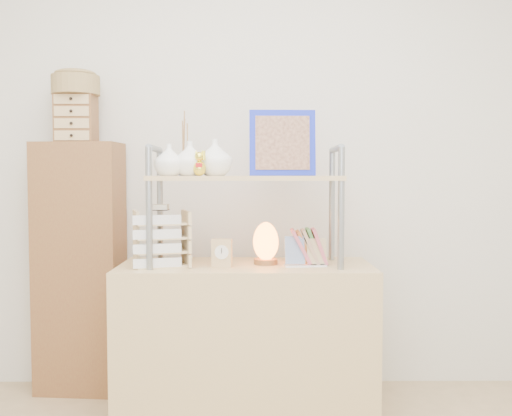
{
  "coord_description": "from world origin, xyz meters",
  "views": [
    {
      "loc": [
        0.03,
        -1.49,
        1.17
      ],
      "look_at": [
        0.05,
        1.2,
        1.02
      ],
      "focal_mm": 40.0,
      "sensor_mm": 36.0,
      "label": 1
    }
  ],
  "objects": [
    {
      "name": "hutch",
      "position": [
        -0.08,
        1.21,
        1.19
      ],
      "size": [
        0.9,
        0.34,
        0.74
      ],
      "color": "gray",
      "rests_on": "desk"
    },
    {
      "name": "letter_tray",
      "position": [
        -0.4,
        1.16,
        0.87
      ],
      "size": [
        0.29,
        0.28,
        0.29
      ],
      "color": "tan",
      "rests_on": "desk"
    },
    {
      "name": "cabinet",
      "position": [
        -0.9,
        1.57,
        0.68
      ],
      "size": [
        0.47,
        0.28,
        1.35
      ],
      "primitive_type": "cube",
      "rotation": [
        0.0,
        0.0,
        -0.08
      ],
      "color": "brown",
      "rests_on": "ground"
    },
    {
      "name": "postcard_stand",
      "position": [
        0.28,
        1.14,
        0.79
      ],
      "size": [
        0.2,
        0.08,
        0.14
      ],
      "color": "white",
      "rests_on": "desk"
    },
    {
      "name": "room_shell",
      "position": [
        0.0,
        0.39,
        1.69
      ],
      "size": [
        3.42,
        3.41,
        2.61
      ],
      "color": "silver",
      "rests_on": "ground"
    },
    {
      "name": "salt_lamp",
      "position": [
        0.1,
        1.21,
        0.85
      ],
      "size": [
        0.13,
        0.12,
        0.2
      ],
      "color": "brown",
      "rests_on": "desk"
    },
    {
      "name": "desk_clock",
      "position": [
        -0.11,
        1.13,
        0.82
      ],
      "size": [
        0.1,
        0.05,
        0.13
      ],
      "color": "tan",
      "rests_on": "desk"
    },
    {
      "name": "desk",
      "position": [
        0.0,
        1.2,
        0.38
      ],
      "size": [
        1.2,
        0.5,
        0.75
      ],
      "primitive_type": "cube",
      "color": "tan",
      "rests_on": "ground"
    },
    {
      "name": "drawer_chest",
      "position": [
        -0.9,
        1.55,
        1.48
      ],
      "size": [
        0.2,
        0.16,
        0.25
      ],
      "color": "brown",
      "rests_on": "cabinet"
    },
    {
      "name": "woven_basket",
      "position": [
        -0.9,
        1.55,
        1.65
      ],
      "size": [
        0.25,
        0.25,
        0.1
      ],
      "primitive_type": "cylinder",
      "color": "olive",
      "rests_on": "drawer_chest"
    }
  ]
}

